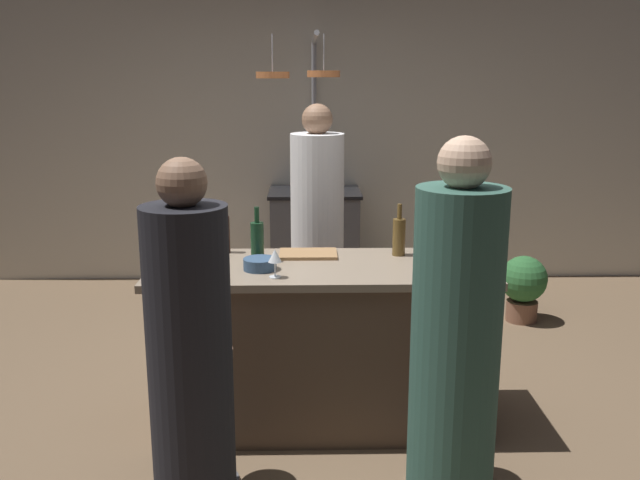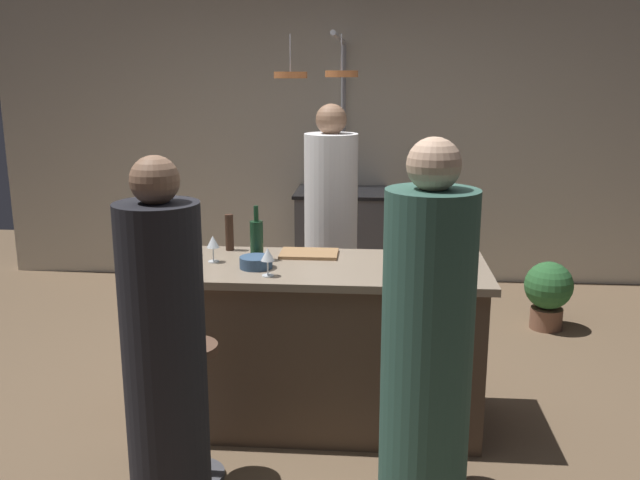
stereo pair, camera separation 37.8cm
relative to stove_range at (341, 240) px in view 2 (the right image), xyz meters
The scene contains 22 objects.
ground_plane 2.49m from the stove_range, 90.00° to the right, with size 9.00×9.00×0.00m, color brown.
back_wall 0.94m from the stove_range, 90.00° to the left, with size 6.40×0.16×2.60m, color beige.
kitchen_island 2.45m from the stove_range, 90.00° to the right, with size 1.80×0.72×0.90m.
stove_range is the anchor object (origin of this frame).
chef 1.44m from the stove_range, 89.90° to the right, with size 0.36×0.36×1.70m.
bar_stool_right 3.12m from the stove_range, 80.13° to the right, with size 0.28×0.28×0.68m.
guest_right 3.51m from the stove_range, 81.63° to the right, with size 0.35×0.35×1.67m.
bar_stool_left 3.12m from the stove_range, 99.95° to the right, with size 0.28×0.28×0.68m.
guest_left 3.49m from the stove_range, 98.89° to the right, with size 0.34×0.34×1.59m.
overhead_pot_rack 1.27m from the stove_range, 96.60° to the right, with size 0.58×1.55×2.17m.
potted_plant 1.84m from the stove_range, 28.81° to the right, with size 0.36×0.36×0.52m.
cutting_board 2.30m from the stove_range, 91.65° to the right, with size 0.32×0.22×0.02m, color #997047.
pepper_mill 2.31m from the stove_range, 103.70° to the right, with size 0.05×0.05×0.21m, color #382319.
wine_bottle_white 2.68m from the stove_range, 107.93° to the right, with size 0.07×0.07×0.31m.
wine_bottle_red 2.51m from the stove_range, 109.15° to the right, with size 0.07×0.07×0.32m.
wine_bottle_green 2.47m from the stove_range, 98.11° to the right, with size 0.07×0.07×0.30m.
wine_bottle_amber 2.37m from the stove_range, 78.94° to the right, with size 0.07×0.07×0.29m.
wine_bottle_dark 2.53m from the stove_range, 77.12° to the right, with size 0.07×0.07×0.30m.
wine_glass_near_right_guest 2.57m from the stove_range, 103.04° to the right, with size 0.07×0.07×0.15m.
wine_glass_by_chef 2.75m from the stove_range, 94.93° to the right, with size 0.07×0.07×0.15m.
mixing_bowl_blue 2.60m from the stove_range, 97.12° to the right, with size 0.17×0.17×0.06m, color #334C6B.
mixing_bowl_wooden 2.53m from the stove_range, 73.00° to the right, with size 0.17×0.17×0.07m, color brown.
Camera 2 is at (0.30, -3.54, 1.89)m, focal length 38.95 mm.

